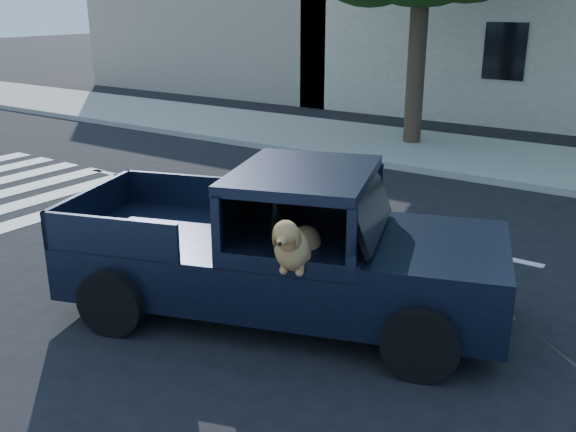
{
  "coord_description": "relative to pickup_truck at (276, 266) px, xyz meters",
  "views": [
    {
      "loc": [
        2.53,
        -5.54,
        3.57
      ],
      "look_at": [
        -1.1,
        -0.24,
        1.41
      ],
      "focal_mm": 40.0,
      "sensor_mm": 36.0,
      "label": 1
    }
  ],
  "objects": [
    {
      "name": "crosswalk",
      "position": [
        -7.73,
        1.39,
        -0.6
      ],
      "size": [
        5.5,
        4.0,
        0.01
      ],
      "primitive_type": null,
      "color": "silver",
      "rests_on": "ground"
    },
    {
      "name": "ground",
      "position": [
        1.52,
        -0.11,
        -0.61
      ],
      "size": [
        120.0,
        120.0,
        0.0
      ],
      "primitive_type": "plane",
      "color": "black",
      "rests_on": "ground"
    },
    {
      "name": "far_sidewalk",
      "position": [
        1.52,
        9.09,
        -0.53
      ],
      "size": [
        60.0,
        4.0,
        0.15
      ],
      "primitive_type": "cube",
      "color": "gray",
      "rests_on": "ground"
    },
    {
      "name": "pickup_truck",
      "position": [
        0.0,
        0.0,
        0.0
      ],
      "size": [
        5.37,
        3.44,
        1.8
      ],
      "rotation": [
        0.0,
        0.0,
        0.33
      ],
      "color": "black",
      "rests_on": "ground"
    }
  ]
}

